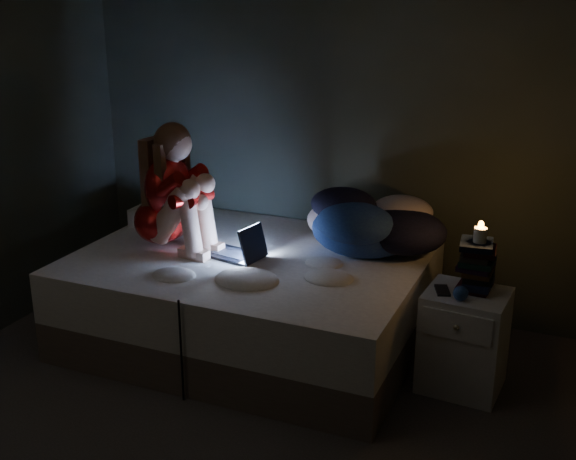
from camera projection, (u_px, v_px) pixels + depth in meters
The scene contains 12 objects.
floor at pixel (199, 445), 3.56m from camera, with size 3.60×3.80×0.02m, color #33312F.
wall_back at pixel (335, 117), 4.80m from camera, with size 3.60×0.02×2.60m, color #2A2E24.
bed at pixel (251, 298), 4.51m from camera, with size 2.06×1.54×0.57m, color beige, non-canonical shape.
pillow at pixel (166, 216), 4.96m from camera, with size 0.42×0.30×0.12m, color white.
woman at pixel (159, 185), 4.45m from camera, with size 0.50×0.32×0.80m, color #760000, non-canonical shape.
laptop at pixel (235, 239), 4.36m from camera, with size 0.32×0.23×0.23m, color black, non-canonical shape.
clothes_pile at pixel (363, 220), 4.44m from camera, with size 0.68×0.54×0.41m, color navy, non-canonical shape.
nightstand at pixel (464, 340), 3.97m from camera, with size 0.43×0.38×0.57m, color silver.
book_stack at pixel (477, 266), 3.88m from camera, with size 0.19×0.25×0.26m, color black, non-canonical shape.
candle at pixel (480, 236), 3.83m from camera, with size 0.07×0.07×0.08m, color beige.
phone at pixel (443, 291), 3.88m from camera, with size 0.07×0.14×0.01m, color black.
blue_orb at pixel (462, 294), 3.76m from camera, with size 0.08×0.08×0.08m, color navy.
Camera 1 is at (1.60, -2.61, 2.14)m, focal length 45.21 mm.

